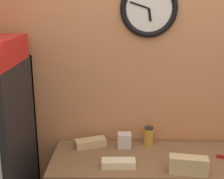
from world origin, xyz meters
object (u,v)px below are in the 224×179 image
Objects in this scene: sandwich_flat_left at (91,143)px; napkin_dispenser at (124,140)px; sandwich_flat_right at (119,163)px; sandwich_stack_middle at (189,161)px; sandwich_stack_bottom at (188,169)px; condiment_jar at (149,136)px.

napkin_dispenser is (0.28, -0.01, 0.03)m from sandwich_flat_left.
sandwich_flat_left is 1.09× the size of sandwich_flat_right.
sandwich_flat_right is at bearing -54.69° from sandwich_flat_left.
sandwich_flat_right is (-0.48, 0.08, -0.07)m from sandwich_stack_middle.
sandwich_flat_right is 2.05× the size of napkin_dispenser.
napkin_dispenser is at bearing 138.18° from sandwich_stack_middle.
sandwich_stack_bottom reaches higher than sandwich_flat_right.
sandwich_flat_left is (-0.71, 0.40, -0.06)m from sandwich_stack_middle.
sandwich_flat_left reaches higher than sandwich_flat_right.
sandwich_stack_bottom is 1.00× the size of sandwich_stack_middle.
condiment_jar is (-0.23, 0.45, 0.05)m from sandwich_stack_bottom.
napkin_dispenser is at bearing -164.35° from condiment_jar.
sandwich_stack_middle is 0.49m from sandwich_flat_right.
sandwich_stack_middle reaches higher than sandwich_flat_left.
sandwich_flat_right is at bearing 171.14° from sandwich_stack_middle.
sandwich_stack_middle reaches higher than sandwich_flat_right.
sandwich_stack_bottom is 1.02× the size of sandwich_flat_left.
sandwich_flat_left is 1.74× the size of condiment_jar.
condiment_jar is 0.21m from napkin_dispenser.
sandwich_flat_left is 0.28m from napkin_dispenser.
sandwich_flat_right is at bearing 171.14° from sandwich_stack_bottom.
sandwich_stack_bottom is 0.06m from sandwich_stack_middle.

